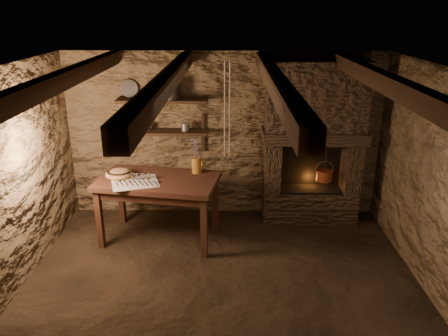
{
  "coord_description": "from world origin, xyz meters",
  "views": [
    {
      "loc": [
        0.08,
        -4.09,
        2.96
      ],
      "look_at": [
        0.01,
        0.9,
        1.11
      ],
      "focal_mm": 35.0,
      "sensor_mm": 36.0,
      "label": 1
    }
  ],
  "objects_px": {
    "red_pot": "(324,175)",
    "stoneware_jug": "(197,158)",
    "work_table": "(159,207)",
    "wooden_bowl": "(119,174)",
    "iron_stockpot": "(170,92)"
  },
  "relations": [
    {
      "from": "iron_stockpot",
      "to": "red_pot",
      "type": "height_order",
      "value": "iron_stockpot"
    },
    {
      "from": "work_table",
      "to": "wooden_bowl",
      "type": "distance_m",
      "value": 0.68
    },
    {
      "from": "stoneware_jug",
      "to": "iron_stockpot",
      "type": "relative_size",
      "value": 1.85
    },
    {
      "from": "wooden_bowl",
      "to": "iron_stockpot",
      "type": "bearing_deg",
      "value": 46.49
    },
    {
      "from": "work_table",
      "to": "iron_stockpot",
      "type": "distance_m",
      "value": 1.57
    },
    {
      "from": "wooden_bowl",
      "to": "red_pot",
      "type": "height_order",
      "value": "red_pot"
    },
    {
      "from": "work_table",
      "to": "iron_stockpot",
      "type": "height_order",
      "value": "iron_stockpot"
    },
    {
      "from": "work_table",
      "to": "red_pot",
      "type": "relative_size",
      "value": 3.04
    },
    {
      "from": "stoneware_jug",
      "to": "work_table",
      "type": "bearing_deg",
      "value": -174.63
    },
    {
      "from": "work_table",
      "to": "red_pot",
      "type": "xyz_separation_m",
      "value": [
        2.28,
        0.59,
        0.24
      ]
    },
    {
      "from": "wooden_bowl",
      "to": "red_pot",
      "type": "relative_size",
      "value": 0.67
    },
    {
      "from": "stoneware_jug",
      "to": "red_pot",
      "type": "xyz_separation_m",
      "value": [
        1.79,
        0.36,
        -0.37
      ]
    },
    {
      "from": "wooden_bowl",
      "to": "red_pot",
      "type": "bearing_deg",
      "value": 10.88
    },
    {
      "from": "work_table",
      "to": "wooden_bowl",
      "type": "height_order",
      "value": "wooden_bowl"
    },
    {
      "from": "red_pot",
      "to": "stoneware_jug",
      "type": "bearing_deg",
      "value": -168.74
    }
  ]
}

